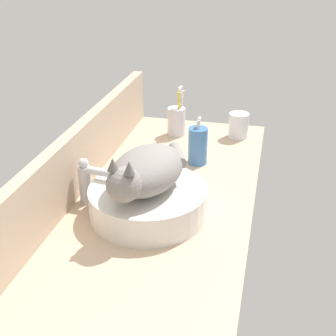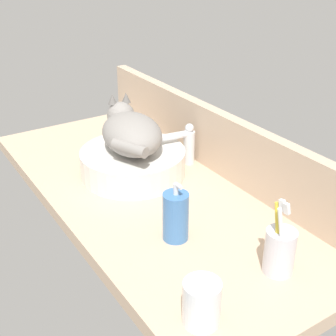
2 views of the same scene
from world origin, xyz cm
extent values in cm
cube|color=tan|center=(0.00, 0.00, -2.00)|extent=(124.71, 53.38, 4.00)
cube|color=tan|center=(0.00, 24.89, 9.60)|extent=(124.71, 3.60, 19.21)
cylinder|color=silver|center=(-10.45, 1.13, 4.06)|extent=(31.87, 31.87, 8.13)
ellipsoid|color=gray|center=(-10.45, 1.13, 13.63)|extent=(28.00, 21.85, 11.00)
sphere|color=gray|center=(-22.06, 3.61, 15.13)|extent=(8.80, 8.80, 8.80)
cone|color=#635F5B|center=(-23.50, 1.67, 20.53)|extent=(2.80, 2.80, 3.20)
cone|color=#635F5B|center=(-22.58, 5.97, 20.53)|extent=(2.80, 2.80, 3.20)
cylinder|color=gray|center=(-0.86, -4.83, 14.13)|extent=(11.39, 7.14, 3.20)
cylinder|color=silver|center=(-7.81, 20.09, 5.50)|extent=(3.60, 3.60, 11.00)
cylinder|color=silver|center=(-8.50, 15.14, 10.40)|extent=(3.56, 10.21, 2.20)
sphere|color=silver|center=(-7.81, 20.09, 12.20)|extent=(2.80, 2.80, 2.80)
cylinder|color=#3F72B2|center=(24.25, -6.35, 6.18)|extent=(6.33, 6.33, 12.35)
cylinder|color=silver|center=(24.25, -6.35, 13.75)|extent=(1.20, 1.20, 2.80)
cylinder|color=silver|center=(25.45, -6.35, 15.15)|extent=(2.20, 1.00, 1.00)
cylinder|color=silver|center=(46.80, 5.74, 5.24)|extent=(6.76, 6.76, 10.48)
cylinder|color=white|center=(48.26, 4.48, 8.90)|extent=(2.74, 3.02, 16.98)
cube|color=white|center=(48.26, 4.48, 17.40)|extent=(1.46, 1.09, 2.60)
cylinder|color=yellow|center=(46.82, 4.66, 8.90)|extent=(3.97, 0.96, 16.88)
cube|color=white|center=(46.82, 4.66, 17.40)|extent=(1.62, 0.81, 2.58)
cylinder|color=white|center=(49.73, -17.38, 4.65)|extent=(7.41, 7.41, 9.29)
cylinder|color=silver|center=(49.73, -17.38, 3.43)|extent=(6.52, 6.52, 6.86)
camera|label=1|loc=(-114.76, -28.87, 68.62)|focal=50.00mm
camera|label=2|loc=(102.54, -58.96, 67.51)|focal=50.00mm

